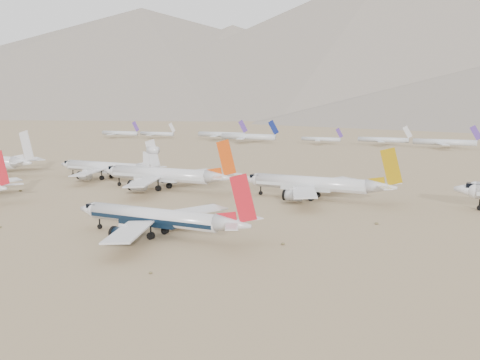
{
  "coord_description": "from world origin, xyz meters",
  "views": [
    {
      "loc": [
        66.77,
        -103.25,
        30.13
      ],
      "look_at": [
        -6.92,
        43.08,
        7.0
      ],
      "focal_mm": 40.0,
      "sensor_mm": 36.0,
      "label": 1
    }
  ],
  "objects": [
    {
      "name": "ground",
      "position": [
        0.0,
        0.0,
        0.0
      ],
      "size": [
        7000.0,
        7000.0,
        0.0
      ],
      "primitive_type": "plane",
      "color": "#7F674A",
      "rests_on": "ground"
    },
    {
      "name": "main_airliner",
      "position": [
        -3.37,
        -4.64,
        4.4
      ],
      "size": [
        45.39,
        44.33,
        16.02
      ],
      "color": "silver",
      "rests_on": "ground"
    },
    {
      "name": "row2_gold_tail",
      "position": [
        12.76,
        58.26,
        4.94
      ],
      "size": [
        49.59,
        48.5,
        17.66
      ],
      "color": "silver",
      "rests_on": "ground"
    },
    {
      "name": "row2_orange_tail",
      "position": [
        -41.69,
        52.83,
        5.28
      ],
      "size": [
        52.8,
        51.65,
        18.83
      ],
      "color": "silver",
      "rests_on": "ground"
    },
    {
      "name": "row2_white_trijet",
      "position": [
        -77.72,
        65.13,
        4.92
      ],
      "size": [
        47.99,
        46.9,
        17.01
      ],
      "color": "silver",
      "rests_on": "ground"
    },
    {
      "name": "distant_storage_row",
      "position": [
        17.2,
        295.03,
        4.4
      ],
      "size": [
        663.65,
        67.49,
        16.03
      ],
      "color": "silver",
      "rests_on": "ground"
    },
    {
      "name": "desert_scrub",
      "position": [
        -3.91,
        -30.68,
        0.29
      ],
      "size": [
        261.14,
        121.67,
        0.63
      ],
      "color": "brown",
      "rests_on": "ground"
    }
  ]
}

